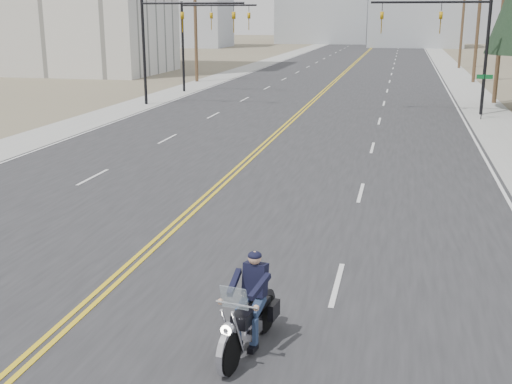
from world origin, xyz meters
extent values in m
plane|color=#776D56|center=(0.00, 0.00, 0.00)|extent=(400.00, 400.00, 0.00)
cube|color=#303033|center=(0.00, 70.00, 0.01)|extent=(20.00, 200.00, 0.01)
cube|color=#A5A5A0|center=(-11.50, 70.00, 0.01)|extent=(3.00, 200.00, 0.01)
cube|color=#A5A5A0|center=(11.50, 70.00, 0.01)|extent=(3.00, 200.00, 0.01)
cylinder|color=black|center=(-11.00, 32.00, 3.50)|extent=(0.20, 0.20, 7.00)
cylinder|color=black|center=(-7.50, 32.00, 6.70)|extent=(7.00, 0.14, 0.14)
imported|color=#BF8C0C|center=(-8.20, 32.00, 6.05)|extent=(0.21, 0.26, 1.30)
imported|color=#BF8C0C|center=(-4.70, 32.00, 6.05)|extent=(0.21, 0.26, 1.30)
cylinder|color=black|center=(11.00, 32.00, 3.50)|extent=(0.20, 0.20, 7.00)
cylinder|color=black|center=(7.50, 32.00, 6.70)|extent=(7.00, 0.14, 0.14)
imported|color=#BF8C0C|center=(8.20, 32.00, 6.05)|extent=(0.21, 0.26, 1.30)
imported|color=#BF8C0C|center=(4.70, 32.00, 6.05)|extent=(0.21, 0.26, 1.30)
cylinder|color=black|center=(-11.00, 40.00, 3.50)|extent=(0.20, 0.20, 7.00)
cylinder|color=black|center=(-8.00, 40.00, 6.70)|extent=(6.00, 0.14, 0.14)
imported|color=#BF8C0C|center=(-8.60, 40.00, 6.05)|extent=(0.21, 0.26, 1.30)
imported|color=#BF8C0C|center=(-5.60, 40.00, 6.05)|extent=(0.21, 0.26, 1.30)
cylinder|color=black|center=(10.80, 30.00, 1.30)|extent=(0.06, 0.06, 2.60)
cube|color=#0C5926|center=(10.80, 30.00, 2.50)|extent=(0.90, 0.03, 0.25)
cylinder|color=brown|center=(12.50, 38.00, 5.50)|extent=(0.30, 0.30, 11.00)
cylinder|color=brown|center=(12.50, 53.00, 5.75)|extent=(0.30, 0.30, 11.50)
cylinder|color=brown|center=(12.50, 70.00, 5.50)|extent=(0.30, 0.30, 11.00)
cylinder|color=brown|center=(-12.50, 48.00, 5.25)|extent=(0.30, 0.30, 10.50)
cube|color=#ADB2B7|center=(8.00, 125.00, 7.00)|extent=(18.00, 14.00, 14.00)
cube|color=#B7BCC6|center=(25.00, 150.00, 6.00)|extent=(14.00, 14.00, 12.00)
cube|color=#ADB2B7|center=(-50.00, 130.00, 8.00)|extent=(12.00, 12.00, 16.00)
camera|label=1|loc=(6.18, -9.49, 5.88)|focal=45.00mm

